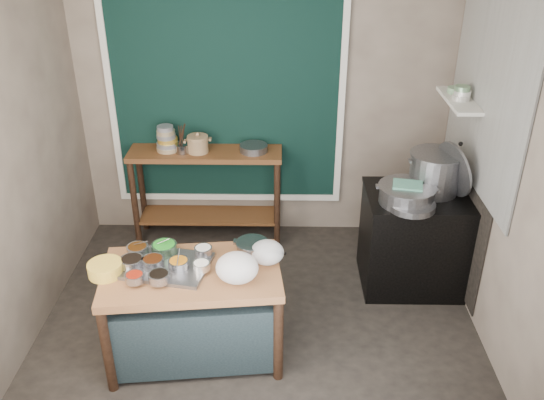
{
  "coord_description": "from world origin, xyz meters",
  "views": [
    {
      "loc": [
        0.17,
        -3.72,
        3.09
      ],
      "look_at": [
        0.1,
        0.25,
        0.98
      ],
      "focal_mm": 38.0,
      "sensor_mm": 36.0,
      "label": 1
    }
  ],
  "objects_px": {
    "back_counter": "(208,195)",
    "utensil_cup": "(182,148)",
    "stove_block": "(416,241)",
    "yellow_basin": "(105,269)",
    "saucepan": "(252,250)",
    "prep_table": "(195,313)",
    "condiment_tray": "(166,266)",
    "stock_pot": "(434,173)",
    "steamer": "(407,194)",
    "ceramic_crock": "(198,145)"
  },
  "relations": [
    {
      "from": "condiment_tray",
      "to": "utensil_cup",
      "type": "bearing_deg",
      "value": 93.99
    },
    {
      "from": "back_counter",
      "to": "condiment_tray",
      "type": "bearing_deg",
      "value": -93.26
    },
    {
      "from": "condiment_tray",
      "to": "ceramic_crock",
      "type": "height_order",
      "value": "ceramic_crock"
    },
    {
      "from": "back_counter",
      "to": "utensil_cup",
      "type": "height_order",
      "value": "utensil_cup"
    },
    {
      "from": "stock_pot",
      "to": "utensil_cup",
      "type": "bearing_deg",
      "value": 164.18
    },
    {
      "from": "prep_table",
      "to": "yellow_basin",
      "type": "bearing_deg",
      "value": 179.15
    },
    {
      "from": "prep_table",
      "to": "condiment_tray",
      "type": "distance_m",
      "value": 0.43
    },
    {
      "from": "condiment_tray",
      "to": "steamer",
      "type": "xyz_separation_m",
      "value": [
        1.83,
        0.76,
        0.19
      ]
    },
    {
      "from": "utensil_cup",
      "to": "ceramic_crock",
      "type": "height_order",
      "value": "ceramic_crock"
    },
    {
      "from": "saucepan",
      "to": "steamer",
      "type": "bearing_deg",
      "value": 42.85
    },
    {
      "from": "steamer",
      "to": "condiment_tray",
      "type": "bearing_deg",
      "value": -157.43
    },
    {
      "from": "stock_pot",
      "to": "ceramic_crock",
      "type": "bearing_deg",
      "value": 162.81
    },
    {
      "from": "stove_block",
      "to": "condiment_tray",
      "type": "bearing_deg",
      "value": -155.62
    },
    {
      "from": "stove_block",
      "to": "stock_pot",
      "type": "height_order",
      "value": "stock_pot"
    },
    {
      "from": "stove_block",
      "to": "utensil_cup",
      "type": "distance_m",
      "value": 2.29
    },
    {
      "from": "yellow_basin",
      "to": "saucepan",
      "type": "relative_size",
      "value": 0.99
    },
    {
      "from": "yellow_basin",
      "to": "steamer",
      "type": "height_order",
      "value": "steamer"
    },
    {
      "from": "stove_block",
      "to": "prep_table",
      "type": "bearing_deg",
      "value": -152.51
    },
    {
      "from": "saucepan",
      "to": "condiment_tray",
      "type": "bearing_deg",
      "value": -151.96
    },
    {
      "from": "prep_table",
      "to": "stock_pot",
      "type": "height_order",
      "value": "stock_pot"
    },
    {
      "from": "yellow_basin",
      "to": "utensil_cup",
      "type": "relative_size",
      "value": 1.7
    },
    {
      "from": "condiment_tray",
      "to": "yellow_basin",
      "type": "distance_m",
      "value": 0.41
    },
    {
      "from": "utensil_cup",
      "to": "ceramic_crock",
      "type": "relative_size",
      "value": 0.68
    },
    {
      "from": "prep_table",
      "to": "condiment_tray",
      "type": "bearing_deg",
      "value": 162.69
    },
    {
      "from": "stock_pot",
      "to": "stove_block",
      "type": "bearing_deg",
      "value": -143.81
    },
    {
      "from": "yellow_basin",
      "to": "utensil_cup",
      "type": "bearing_deg",
      "value": 80.31
    },
    {
      "from": "stove_block",
      "to": "saucepan",
      "type": "bearing_deg",
      "value": -150.92
    },
    {
      "from": "stock_pot",
      "to": "steamer",
      "type": "height_order",
      "value": "stock_pot"
    },
    {
      "from": "stove_block",
      "to": "stock_pot",
      "type": "xyz_separation_m",
      "value": [
        0.09,
        0.07,
        0.63
      ]
    },
    {
      "from": "back_counter",
      "to": "ceramic_crock",
      "type": "bearing_deg",
      "value": -155.24
    },
    {
      "from": "stove_block",
      "to": "ceramic_crock",
      "type": "xyz_separation_m",
      "value": [
        -1.96,
        0.7,
        0.6
      ]
    },
    {
      "from": "utensil_cup",
      "to": "saucepan",
      "type": "bearing_deg",
      "value": -63.69
    },
    {
      "from": "condiment_tray",
      "to": "ceramic_crock",
      "type": "bearing_deg",
      "value": 88.78
    },
    {
      "from": "saucepan",
      "to": "utensil_cup",
      "type": "bearing_deg",
      "value": 131.96
    },
    {
      "from": "back_counter",
      "to": "condiment_tray",
      "type": "relative_size",
      "value": 2.4
    },
    {
      "from": "utensil_cup",
      "to": "ceramic_crock",
      "type": "bearing_deg",
      "value": 4.88
    },
    {
      "from": "saucepan",
      "to": "prep_table",
      "type": "bearing_deg",
      "value": -142.41
    },
    {
      "from": "prep_table",
      "to": "saucepan",
      "type": "bearing_deg",
      "value": 15.55
    },
    {
      "from": "condiment_tray",
      "to": "utensil_cup",
      "type": "relative_size",
      "value": 4.26
    },
    {
      "from": "stove_block",
      "to": "yellow_basin",
      "type": "height_order",
      "value": "stove_block"
    },
    {
      "from": "prep_table",
      "to": "condiment_tray",
      "type": "xyz_separation_m",
      "value": [
        -0.19,
        0.04,
        0.39
      ]
    },
    {
      "from": "stock_pot",
      "to": "saucepan",
      "type": "bearing_deg",
      "value": -150.44
    },
    {
      "from": "prep_table",
      "to": "back_counter",
      "type": "relative_size",
      "value": 0.86
    },
    {
      "from": "saucepan",
      "to": "steamer",
      "type": "relative_size",
      "value": 0.52
    },
    {
      "from": "saucepan",
      "to": "utensil_cup",
      "type": "relative_size",
      "value": 1.72
    },
    {
      "from": "utensil_cup",
      "to": "stock_pot",
      "type": "xyz_separation_m",
      "value": [
        2.2,
        -0.62,
        0.06
      ]
    },
    {
      "from": "prep_table",
      "to": "back_counter",
      "type": "xyz_separation_m",
      "value": [
        -0.09,
        1.67,
        0.1
      ]
    },
    {
      "from": "utensil_cup",
      "to": "ceramic_crock",
      "type": "distance_m",
      "value": 0.15
    },
    {
      "from": "condiment_tray",
      "to": "utensil_cup",
      "type": "height_order",
      "value": "utensil_cup"
    },
    {
      "from": "condiment_tray",
      "to": "stock_pot",
      "type": "xyz_separation_m",
      "value": [
        2.09,
        0.97,
        0.29
      ]
    }
  ]
}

